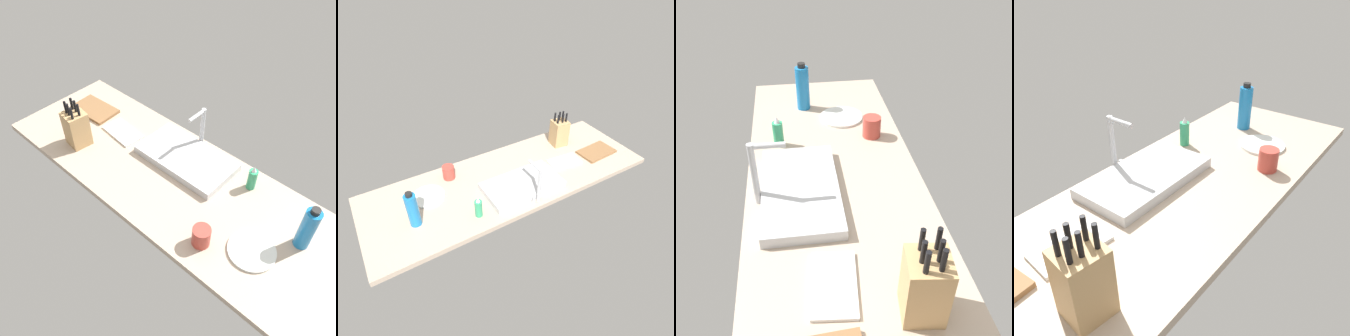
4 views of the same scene
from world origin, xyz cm
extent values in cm
cube|color=tan|center=(0.00, 0.00, 1.75)|extent=(197.91, 68.00, 3.50)
cube|color=#B7BABF|center=(-1.98, 13.74, 5.64)|extent=(51.08, 28.01, 4.28)
cylinder|color=#B7BABF|center=(-4.10, 29.00, 15.85)|extent=(2.40, 2.40, 24.71)
cylinder|color=#B7BABF|center=(-4.10, 23.18, 27.21)|extent=(2.00, 11.63, 2.00)
cylinder|color=#B7BABF|center=(-0.60, 29.00, 5.50)|extent=(1.60, 1.60, 4.00)
cube|color=tan|center=(-55.75, -15.77, 13.63)|extent=(12.65, 12.57, 20.26)
cylinder|color=black|center=(-59.04, -17.53, 27.18)|extent=(1.56, 1.56, 6.84)
cylinder|color=black|center=(-59.11, -13.55, 27.18)|extent=(1.56, 1.56, 6.84)
cylinder|color=black|center=(-56.19, -17.91, 27.18)|extent=(1.56, 1.56, 6.84)
cylinder|color=black|center=(-55.96, -13.68, 27.18)|extent=(1.56, 1.56, 6.84)
cylinder|color=black|center=(-52.28, -18.65, 27.18)|extent=(1.56, 1.56, 6.84)
cylinder|color=black|center=(-52.09, -14.48, 27.18)|extent=(1.56, 1.56, 6.84)
cube|color=brown|center=(-73.31, 9.35, 4.40)|extent=(28.16, 18.53, 1.80)
cylinder|color=#2D9966|center=(33.71, 21.36, 9.10)|extent=(4.55, 4.55, 11.21)
cone|color=silver|center=(33.71, 21.36, 16.11)|extent=(2.51, 2.51, 2.80)
cylinder|color=#1970B7|center=(67.93, 8.52, 14.36)|extent=(6.70, 6.70, 21.71)
cylinder|color=black|center=(67.93, 8.52, 26.31)|extent=(3.69, 3.69, 2.20)
cylinder|color=silver|center=(54.50, -9.11, 4.10)|extent=(20.92, 20.92, 1.20)
cube|color=white|center=(-44.33, 6.41, 4.10)|extent=(24.46, 15.30, 1.20)
cylinder|color=#B23D33|center=(35.73, -20.47, 8.28)|extent=(8.17, 8.17, 9.56)
camera|label=1|loc=(82.25, -91.66, 135.44)|focal=37.57mm
camera|label=2|loc=(81.11, 132.57, 133.35)|focal=31.17mm
camera|label=3|loc=(-115.52, 13.60, 96.78)|focal=41.94mm
camera|label=4|loc=(-88.91, -70.45, 80.01)|focal=38.24mm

